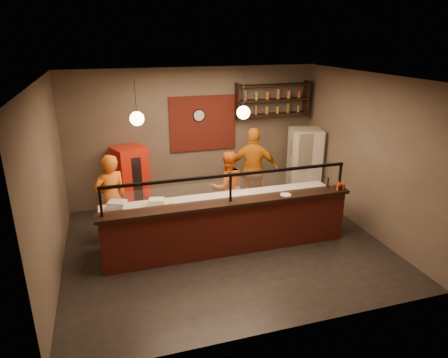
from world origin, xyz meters
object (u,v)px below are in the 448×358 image
object	(u,v)px
fridge	(304,164)
red_cooler	(131,180)
pizza_dough	(244,196)
pepper_mill	(328,183)
cook_mid	(227,187)
condiment_caddy	(339,187)
cook_right	(254,170)
wall_clock	(199,115)
cook_left	(111,198)

from	to	relation	value
fridge	red_cooler	size ratio (longest dim) A/B	1.12
fridge	red_cooler	distance (m)	4.20
red_cooler	pizza_dough	distance (m)	2.82
fridge	red_cooler	bearing A→B (deg)	-170.43
pepper_mill	cook_mid	bearing A→B (deg)	142.28
pizza_dough	condiment_caddy	distance (m)	1.86
fridge	pepper_mill	size ratio (longest dim) A/B	8.10
red_cooler	cook_right	bearing A→B (deg)	-36.48
condiment_caddy	cook_mid	bearing A→B (deg)	142.49
cook_mid	cook_right	xyz separation A→B (m)	(0.77, 0.44, 0.18)
fridge	pepper_mill	world-z (taller)	fridge
cook_right	pizza_dough	xyz separation A→B (m)	(-0.71, -1.30, -0.06)
wall_clock	condiment_caddy	size ratio (longest dim) A/B	1.86
cook_right	condiment_caddy	distance (m)	2.13
cook_left	red_cooler	size ratio (longest dim) A/B	1.14
cook_right	fridge	world-z (taller)	cook_right
red_cooler	pizza_dough	world-z (taller)	red_cooler
cook_mid	pepper_mill	distance (m)	2.12
cook_left	cook_right	bearing A→B (deg)	168.86
pizza_dough	pepper_mill	distance (m)	1.66
wall_clock	cook_left	world-z (taller)	wall_clock
cook_left	fridge	size ratio (longest dim) A/B	1.01
cook_right	red_cooler	world-z (taller)	cook_right
pizza_dough	pepper_mill	bearing A→B (deg)	-14.41
wall_clock	pizza_dough	distance (m)	2.59
cook_mid	pepper_mill	xyz separation A→B (m)	(1.65, -1.27, 0.37)
wall_clock	pepper_mill	world-z (taller)	wall_clock
wall_clock	cook_left	bearing A→B (deg)	-144.18
cook_right	condiment_caddy	xyz separation A→B (m)	(1.07, -1.84, 0.13)
wall_clock	fridge	xyz separation A→B (m)	(2.50, -0.62, -1.23)
cook_mid	condiment_caddy	distance (m)	2.33
cook_right	red_cooler	distance (m)	2.81
wall_clock	fridge	distance (m)	2.85
pizza_dough	red_cooler	bearing A→B (deg)	135.85
pepper_mill	red_cooler	bearing A→B (deg)	146.71
red_cooler	pizza_dough	bearing A→B (deg)	-67.07
wall_clock	cook_right	world-z (taller)	wall_clock
cook_mid	cook_right	size ratio (longest dim) A/B	0.82
cook_mid	pizza_dough	world-z (taller)	cook_mid
pepper_mill	condiment_caddy	bearing A→B (deg)	-35.63
wall_clock	cook_right	bearing A→B (deg)	-43.11
cook_right	fridge	distance (m)	1.51
wall_clock	pizza_dough	xyz separation A→B (m)	(0.33, -2.27, -1.19)
wall_clock	fridge	size ratio (longest dim) A/B	0.17
pizza_dough	condiment_caddy	world-z (taller)	condiment_caddy
cook_right	pepper_mill	world-z (taller)	cook_right
cook_left	condiment_caddy	world-z (taller)	cook_left
fridge	cook_left	bearing A→B (deg)	-154.87
fridge	pepper_mill	bearing A→B (deg)	-92.09
cook_right	pepper_mill	distance (m)	1.93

